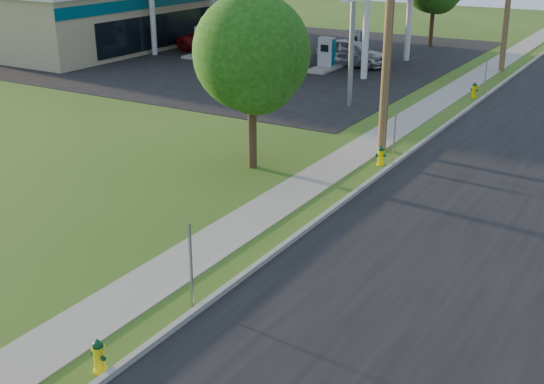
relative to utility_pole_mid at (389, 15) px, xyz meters
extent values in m
cube|color=black|center=(5.10, -7.00, -4.94)|extent=(8.00, 120.00, 0.02)
cube|color=gray|center=(1.10, -7.00, -4.88)|extent=(0.15, 120.00, 0.15)
cube|color=gray|center=(-0.65, -7.00, -4.94)|extent=(1.50, 120.00, 0.03)
cube|color=black|center=(-15.40, 15.00, -4.94)|extent=(26.00, 28.00, 0.02)
cylinder|color=brown|center=(0.00, 0.00, -0.05)|extent=(0.32, 0.32, 9.80)
cube|color=gray|center=(0.85, -12.80, -3.95)|extent=(0.05, 0.04, 2.00)
cube|color=gray|center=(0.85, -1.00, -3.95)|extent=(0.05, 0.04, 2.00)
cube|color=gray|center=(0.85, 11.20, -3.95)|extent=(0.05, 0.04, 2.00)
cylinder|color=silver|center=(-20.90, 11.70, -2.20)|extent=(0.36, 0.36, 5.50)
cylinder|color=silver|center=(-20.90, 18.30, -2.20)|extent=(0.36, 0.36, 5.50)
cylinder|color=silver|center=(-5.90, 11.70, -2.20)|extent=(0.36, 0.36, 5.50)
cylinder|color=silver|center=(-5.90, 18.30, -2.20)|extent=(0.36, 0.36, 5.50)
cube|color=gray|center=(-17.90, 13.00, -4.86)|extent=(1.20, 3.20, 0.18)
cube|color=#9EA0A3|center=(-17.90, 13.00, -3.90)|extent=(0.90, 0.50, 1.70)
cube|color=#00485F|center=(-17.90, 13.00, -3.90)|extent=(0.94, 0.40, 1.50)
cube|color=black|center=(-17.90, 12.73, -3.65)|extent=(0.50, 0.02, 0.40)
cube|color=gray|center=(-8.90, 13.00, -4.86)|extent=(1.20, 3.20, 0.18)
cube|color=#9EA0A3|center=(-8.90, 13.00, -3.90)|extent=(0.90, 0.50, 1.70)
cube|color=#00485F|center=(-8.90, 13.00, -3.90)|extent=(0.94, 0.40, 1.50)
cube|color=black|center=(-8.90, 12.73, -3.65)|extent=(0.50, 0.02, 0.40)
cube|color=gray|center=(-17.90, 17.00, -4.86)|extent=(1.20, 3.20, 0.18)
cube|color=#9EA0A3|center=(-17.90, 17.00, -3.90)|extent=(0.90, 0.50, 1.70)
cube|color=#00485F|center=(-17.90, 17.00, -3.90)|extent=(0.94, 0.40, 1.50)
cube|color=black|center=(-17.90, 16.73, -3.65)|extent=(0.50, 0.02, 0.40)
cube|color=gray|center=(-8.90, 17.00, -4.86)|extent=(1.20, 3.20, 0.18)
cube|color=#9EA0A3|center=(-8.90, 17.00, -3.90)|extent=(0.90, 0.50, 1.70)
cube|color=#00485F|center=(-8.90, 17.00, -3.90)|extent=(0.94, 0.40, 1.50)
cube|color=black|center=(-8.90, 16.73, -3.65)|extent=(0.50, 0.02, 0.40)
cube|color=tan|center=(-26.40, 15.00, -2.95)|extent=(10.00, 22.00, 4.00)
cube|color=black|center=(-21.37, 15.00, -3.55)|extent=(0.06, 16.06, 2.20)
cylinder|color=gray|center=(-3.90, 5.50, -2.45)|extent=(0.24, 0.24, 5.00)
cylinder|color=#352516|center=(-3.11, -4.15, -3.42)|extent=(0.30, 0.30, 3.06)
sphere|color=#16420B|center=(-3.11, -4.15, -0.97)|extent=(3.92, 3.92, 3.92)
sphere|color=#16420B|center=(-2.71, -4.45, -1.58)|extent=(2.70, 2.70, 2.70)
cylinder|color=#352516|center=(-6.54, 24.76, -3.25)|extent=(0.30, 0.30, 3.41)
cylinder|color=#352516|center=(-32.01, 23.53, -3.15)|extent=(0.30, 0.30, 3.61)
cylinder|color=yellow|center=(0.80, -15.59, -4.93)|extent=(0.26, 0.26, 0.06)
cylinder|color=yellow|center=(0.80, -15.59, -4.67)|extent=(0.21, 0.21, 0.56)
cylinder|color=yellow|center=(0.80, -15.59, -4.43)|extent=(0.26, 0.26, 0.04)
sphere|color=#073918|center=(0.80, -15.59, -4.39)|extent=(0.22, 0.22, 0.22)
cylinder|color=#073918|center=(0.80, -15.59, -4.28)|extent=(0.05, 0.05, 0.06)
cylinder|color=#073918|center=(0.77, -15.72, -4.60)|extent=(0.12, 0.13, 0.10)
cylinder|color=#073918|center=(0.67, -15.57, -4.60)|extent=(0.11, 0.10, 0.08)
cylinder|color=#073918|center=(0.93, -15.62, -4.60)|extent=(0.11, 0.10, 0.08)
cylinder|color=#F6D600|center=(0.64, -1.64, -4.93)|extent=(0.26, 0.26, 0.06)
cylinder|color=#F6D600|center=(0.64, -1.64, -4.67)|extent=(0.20, 0.20, 0.56)
cylinder|color=#F6D600|center=(0.64, -1.64, -4.43)|extent=(0.26, 0.26, 0.04)
sphere|color=#05371F|center=(0.64, -1.64, -4.40)|extent=(0.21, 0.21, 0.21)
cylinder|color=#05371F|center=(0.64, -1.64, -4.28)|extent=(0.05, 0.05, 0.06)
cylinder|color=#05371F|center=(0.66, -1.77, -4.60)|extent=(0.12, 0.13, 0.10)
cylinder|color=#05371F|center=(0.51, -1.67, -4.60)|extent=(0.11, 0.10, 0.08)
cylinder|color=#05371F|center=(0.76, -1.61, -4.60)|extent=(0.11, 0.10, 0.08)
cylinder|color=#EAC700|center=(0.59, 10.38, -4.92)|extent=(0.28, 0.28, 0.06)
cylinder|color=#EAC700|center=(0.59, 10.38, -4.65)|extent=(0.22, 0.22, 0.61)
cylinder|color=#EAC700|center=(0.59, 10.38, -4.39)|extent=(0.28, 0.28, 0.04)
sphere|color=#0B311B|center=(0.59, 10.38, -4.35)|extent=(0.23, 0.23, 0.23)
cylinder|color=#0B311B|center=(0.59, 10.38, -4.23)|extent=(0.05, 0.05, 0.06)
cylinder|color=#0B311B|center=(0.53, 10.26, -4.57)|extent=(0.15, 0.16, 0.11)
cylinder|color=#0B311B|center=(0.46, 10.44, -4.57)|extent=(0.13, 0.12, 0.09)
cylinder|color=#0B311B|center=(0.72, 10.33, -4.57)|extent=(0.13, 0.12, 0.09)
imported|color=#680A0D|center=(-18.23, 14.70, -4.26)|extent=(5.15, 2.70, 1.38)
imported|color=#A8ABB0|center=(-8.13, 14.94, -4.15)|extent=(4.96, 2.65, 1.61)
camera|label=1|loc=(9.09, -23.12, 2.81)|focal=45.00mm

